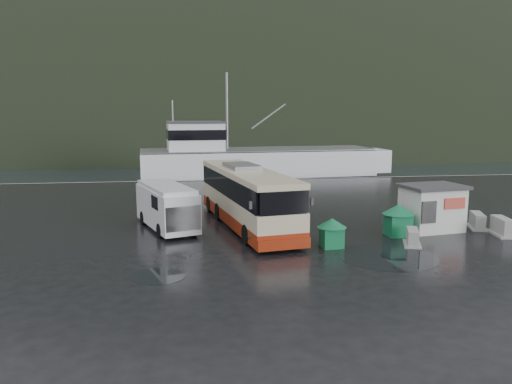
{
  "coord_description": "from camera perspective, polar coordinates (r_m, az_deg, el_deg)",
  "views": [
    {
      "loc": [
        -4.1,
        -24.02,
        6.13
      ],
      "look_at": [
        -0.46,
        2.81,
        1.7
      ],
      "focal_mm": 35.0,
      "sensor_mm": 36.0,
      "label": 1
    }
  ],
  "objects": [
    {
      "name": "headland",
      "position": [
        274.45,
        -4.81,
        7.98
      ],
      "size": [
        780.0,
        540.0,
        570.0
      ],
      "primitive_type": "ellipsoid",
      "color": "black",
      "rests_on": "ground"
    },
    {
      "name": "fishing_trawler",
      "position": [
        52.96,
        0.26,
        2.65
      ],
      "size": [
        29.16,
        8.57,
        11.5
      ],
      "primitive_type": null,
      "rotation": [
        0.0,
        0.0,
        0.08
      ],
      "color": "white",
      "rests_on": "ground"
    },
    {
      "name": "puddles",
      "position": [
        21.2,
        10.43,
        -7.66
      ],
      "size": [
        12.62,
        4.35,
        0.01
      ],
      "color": "black",
      "rests_on": "ground"
    },
    {
      "name": "white_van",
      "position": [
        26.71,
        -10.12,
        -4.13
      ],
      "size": [
        3.65,
        5.92,
        2.34
      ],
      "primitive_type": null,
      "rotation": [
        0.0,
        0.0,
        0.33
      ],
      "color": "white",
      "rests_on": "ground"
    },
    {
      "name": "ground",
      "position": [
        25.13,
        1.92,
        -4.84
      ],
      "size": [
        160.0,
        160.0,
        0.0
      ],
      "primitive_type": "plane",
      "color": "black",
      "rests_on": "ground"
    },
    {
      "name": "waste_bin_right",
      "position": [
        25.82,
        15.85,
        -4.81
      ],
      "size": [
        1.14,
        1.14,
        1.58
      ],
      "primitive_type": null,
      "rotation": [
        0.0,
        0.0,
        0.01
      ],
      "color": "#136D3F",
      "rests_on": "ground"
    },
    {
      "name": "jersey_barrier_b",
      "position": [
        27.78,
        26.28,
        -4.44
      ],
      "size": [
        1.16,
        1.88,
        0.88
      ],
      "primitive_type": null,
      "rotation": [
        0.0,
        0.0,
        -0.17
      ],
      "color": "#999993",
      "rests_on": "ground"
    },
    {
      "name": "quay_edge",
      "position": [
        44.63,
        -2.37,
        1.39
      ],
      "size": [
        160.0,
        0.6,
        1.5
      ],
      "primitive_type": "cube",
      "color": "#999993",
      "rests_on": "ground"
    },
    {
      "name": "jersey_barrier_c",
      "position": [
        28.79,
        23.92,
        -3.82
      ],
      "size": [
        1.3,
        1.81,
        0.82
      ],
      "primitive_type": null,
      "rotation": [
        0.0,
        0.0,
        -0.33
      ],
      "color": "#999993",
      "rests_on": "ground"
    },
    {
      "name": "dome_tent",
      "position": [
        23.19,
        1.32,
        -6.04
      ],
      "size": [
        2.48,
        3.08,
        1.07
      ],
      "primitive_type": null,
      "rotation": [
        0.0,
        0.0,
        -0.21
      ],
      "color": "#292D1B",
      "rests_on": "ground"
    },
    {
      "name": "coach_bus",
      "position": [
        27.01,
        -1.06,
        -3.83
      ],
      "size": [
        4.82,
        11.87,
        3.26
      ],
      "primitive_type": null,
      "rotation": [
        0.0,
        0.0,
        0.17
      ],
      "color": "beige",
      "rests_on": "ground"
    },
    {
      "name": "jersey_barrier_a",
      "position": [
        24.22,
        17.4,
        -5.8
      ],
      "size": [
        1.23,
        1.67,
        0.75
      ],
      "primitive_type": null,
      "rotation": [
        0.0,
        0.0,
        -0.36
      ],
      "color": "#999993",
      "rests_on": "ground"
    },
    {
      "name": "waste_bin_left",
      "position": [
        23.06,
        8.6,
        -6.23
      ],
      "size": [
        1.0,
        1.0,
        1.34
      ],
      "primitive_type": null,
      "rotation": [
        0.0,
        0.0,
        0.04
      ],
      "color": "#136D3F",
      "rests_on": "ground"
    },
    {
      "name": "harbor_water",
      "position": [
        134.22,
        -6.0,
        6.63
      ],
      "size": [
        300.0,
        180.0,
        0.02
      ],
      "primitive_type": "cube",
      "color": "black",
      "rests_on": "ground"
    },
    {
      "name": "ticket_kiosk",
      "position": [
        27.5,
        19.32,
        -4.12
      ],
      "size": [
        3.37,
        2.76,
        2.38
      ],
      "primitive_type": null,
      "rotation": [
        0.0,
        0.0,
        0.16
      ],
      "color": "silver",
      "rests_on": "ground"
    }
  ]
}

